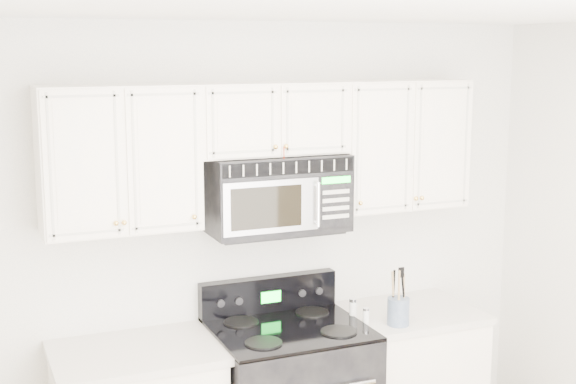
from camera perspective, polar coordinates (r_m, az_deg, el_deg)
room at (r=3.17m, az=9.30°, el=-11.23°), size 3.51×3.51×2.61m
upper_cabinets at (r=4.41m, az=-1.44°, el=3.43°), size 2.44×0.37×0.75m
microwave at (r=4.43m, az=-0.82°, el=-0.07°), size 0.77×0.43×0.43m
utensil_crock at (r=4.58m, az=7.85°, el=-8.33°), size 0.12×0.12×0.33m
shaker_salt at (r=4.68m, az=4.66°, el=-8.21°), size 0.05×0.05×0.11m
shaker_pepper at (r=4.60m, az=5.57°, el=-8.73°), size 0.04×0.04×0.09m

